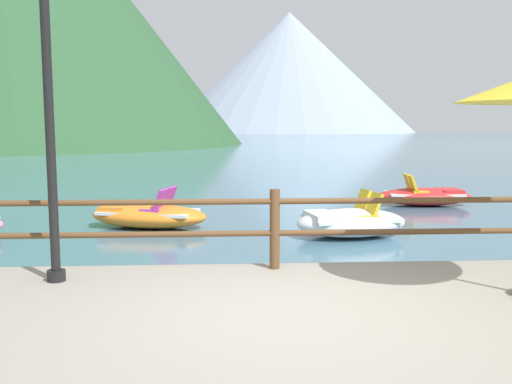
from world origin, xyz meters
TOP-DOWN VIEW (x-y plane):
  - ground_plane at (0.00, 40.00)m, footprint 200.00×200.00m
  - dock_railing at (0.00, 1.55)m, footprint 23.92×0.12m
  - lamp_post at (-2.44, 1.15)m, footprint 0.28×0.28m
  - pedal_boat_0 at (-2.17, 6.49)m, footprint 2.69×1.80m
  - pedal_boat_1 at (4.63, 9.27)m, footprint 2.51×1.27m
  - pedal_boat_4 at (1.78, 5.36)m, footprint 2.30×1.64m
  - distant_peak at (16.72, 146.65)m, footprint 66.83×66.83m

SIDE VIEW (x-z plane):
  - ground_plane at x=0.00m, z-range 0.00..0.00m
  - pedal_boat_1 at x=4.63m, z-range -0.16..0.66m
  - pedal_boat_0 at x=-2.17m, z-range -0.16..0.67m
  - pedal_boat_4 at x=1.78m, z-range -0.15..0.70m
  - dock_railing at x=0.00m, z-range 0.51..1.46m
  - lamp_post at x=-2.44m, z-range 0.82..4.99m
  - distant_peak at x=16.72m, z-range 0.00..31.77m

